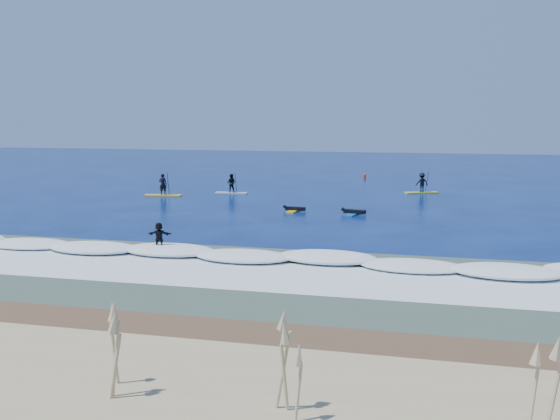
% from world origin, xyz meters
% --- Properties ---
extents(ground, '(160.00, 160.00, 0.00)m').
position_xyz_m(ground, '(0.00, 0.00, 0.00)').
color(ground, '#031543').
rests_on(ground, ground).
extents(wet_sand_strip, '(90.00, 5.00, 0.08)m').
position_xyz_m(wet_sand_strip, '(0.00, -21.50, 0.00)').
color(wet_sand_strip, brown).
rests_on(wet_sand_strip, ground).
extents(shallow_water, '(90.00, 13.00, 0.01)m').
position_xyz_m(shallow_water, '(0.00, -14.00, 0.01)').
color(shallow_water, '#3D5342').
rests_on(shallow_water, ground).
extents(breaking_wave, '(40.00, 6.00, 0.30)m').
position_xyz_m(breaking_wave, '(0.00, -10.00, 0.00)').
color(breaking_wave, white).
rests_on(breaking_wave, ground).
extents(whitewater, '(34.00, 5.00, 0.02)m').
position_xyz_m(whitewater, '(0.00, -13.00, 0.00)').
color(whitewater, silver).
rests_on(whitewater, ground).
extents(sup_paddler_left, '(3.26, 1.28, 2.23)m').
position_xyz_m(sup_paddler_left, '(-12.69, 11.20, 0.70)').
color(sup_paddler_left, yellow).
rests_on(sup_paddler_left, ground).
extents(sup_paddler_center, '(2.91, 0.81, 2.02)m').
position_xyz_m(sup_paddler_center, '(-7.48, 14.19, 0.76)').
color(sup_paddler_center, silver).
rests_on(sup_paddler_center, ground).
extents(sup_paddler_right, '(3.07, 1.89, 2.12)m').
position_xyz_m(sup_paddler_right, '(9.01, 18.39, 0.83)').
color(sup_paddler_right, yellow).
rests_on(sup_paddler_right, ground).
extents(prone_paddler_near, '(1.69, 2.16, 0.44)m').
position_xyz_m(prone_paddler_near, '(0.18, 5.21, 0.15)').
color(prone_paddler_near, yellow).
rests_on(prone_paddler_near, ground).
extents(prone_paddler_far, '(1.79, 2.33, 0.47)m').
position_xyz_m(prone_paddler_far, '(4.53, 4.76, 0.16)').
color(prone_paddler_far, '#1764B0').
rests_on(prone_paddler_far, ground).
extents(wave_surfer, '(2.02, 0.79, 1.42)m').
position_xyz_m(wave_surfer, '(-3.52, -9.85, 0.81)').
color(wave_surfer, white).
rests_on(wave_surfer, breaking_wave).
extents(marker_buoy, '(0.29, 0.29, 0.70)m').
position_xyz_m(marker_buoy, '(2.76, 29.84, 0.31)').
color(marker_buoy, red).
rests_on(marker_buoy, ground).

